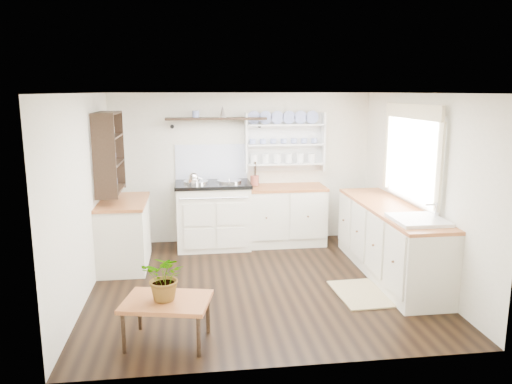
% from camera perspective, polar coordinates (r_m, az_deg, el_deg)
% --- Properties ---
extents(floor, '(4.00, 3.80, 0.01)m').
position_cam_1_polar(floor, '(6.23, 0.31, -10.42)').
color(floor, black).
rests_on(floor, ground).
extents(wall_back, '(4.00, 0.02, 2.30)m').
position_cam_1_polar(wall_back, '(7.76, -1.59, 2.76)').
color(wall_back, beige).
rests_on(wall_back, ground).
extents(wall_right, '(0.02, 3.80, 2.30)m').
position_cam_1_polar(wall_right, '(6.48, 18.12, 0.46)').
color(wall_right, beige).
rests_on(wall_right, ground).
extents(wall_left, '(0.02, 3.80, 2.30)m').
position_cam_1_polar(wall_left, '(5.98, -19.05, -0.50)').
color(wall_left, beige).
rests_on(wall_left, ground).
extents(ceiling, '(4.00, 3.80, 0.01)m').
position_cam_1_polar(ceiling, '(5.79, 0.33, 11.23)').
color(ceiling, white).
rests_on(ceiling, wall_back).
extents(window, '(0.08, 1.55, 1.22)m').
position_cam_1_polar(window, '(6.53, 17.38, 4.27)').
color(window, white).
rests_on(window, wall_right).
extents(aga_cooker, '(1.11, 0.77, 1.02)m').
position_cam_1_polar(aga_cooker, '(7.53, -4.91, -2.56)').
color(aga_cooker, white).
rests_on(aga_cooker, floor).
extents(back_cabinets, '(1.27, 0.63, 0.90)m').
position_cam_1_polar(back_cabinets, '(7.69, 3.13, -2.57)').
color(back_cabinets, beige).
rests_on(back_cabinets, floor).
extents(right_cabinets, '(0.62, 2.43, 0.90)m').
position_cam_1_polar(right_cabinets, '(6.61, 15.02, -5.32)').
color(right_cabinets, beige).
rests_on(right_cabinets, floor).
extents(belfast_sink, '(0.55, 0.60, 0.45)m').
position_cam_1_polar(belfast_sink, '(5.86, 17.97, -4.18)').
color(belfast_sink, white).
rests_on(belfast_sink, right_cabinets).
extents(left_cabinets, '(0.62, 1.13, 0.90)m').
position_cam_1_polar(left_cabinets, '(6.95, -14.80, -4.48)').
color(left_cabinets, beige).
rests_on(left_cabinets, floor).
extents(plate_rack, '(1.20, 0.22, 0.90)m').
position_cam_1_polar(plate_rack, '(7.77, 3.22, 5.77)').
color(plate_rack, white).
rests_on(plate_rack, wall_back).
extents(high_shelf, '(1.50, 0.29, 0.16)m').
position_cam_1_polar(high_shelf, '(7.53, -4.58, 8.27)').
color(high_shelf, black).
rests_on(high_shelf, wall_back).
extents(left_shelving, '(0.28, 0.80, 1.05)m').
position_cam_1_polar(left_shelving, '(6.76, -16.45, 4.42)').
color(left_shelving, black).
rests_on(left_shelving, wall_left).
extents(kettle, '(0.19, 0.19, 0.23)m').
position_cam_1_polar(kettle, '(7.30, -7.13, 1.28)').
color(kettle, silver).
rests_on(kettle, aga_cooker).
extents(utensil_crock, '(0.13, 0.13, 0.15)m').
position_cam_1_polar(utensil_crock, '(7.59, -0.16, 1.31)').
color(utensil_crock, brown).
rests_on(utensil_crock, back_cabinets).
extents(center_table, '(0.89, 0.72, 0.43)m').
position_cam_1_polar(center_table, '(4.82, -10.16, -12.53)').
color(center_table, brown).
rests_on(center_table, floor).
extents(potted_plant, '(0.50, 0.46, 0.45)m').
position_cam_1_polar(potted_plant, '(4.72, -10.28, -9.53)').
color(potted_plant, '#3F7233').
rests_on(potted_plant, center_table).
extents(floor_rug, '(0.59, 0.87, 0.02)m').
position_cam_1_polar(floor_rug, '(6.05, 11.88, -11.29)').
color(floor_rug, '#9F8C5C').
rests_on(floor_rug, floor).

